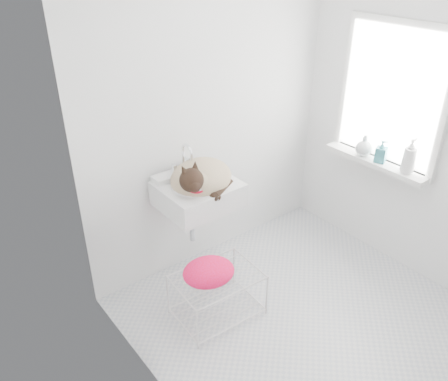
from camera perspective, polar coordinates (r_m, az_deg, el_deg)
floor at (r=3.48m, az=8.93°, el=-14.63°), size 2.20×2.00×0.02m
back_wall at (r=3.46m, az=-1.56°, el=9.95°), size 2.20×0.02×2.50m
right_wall at (r=3.63m, az=22.81°, el=8.61°), size 0.02×2.00×2.50m
left_wall at (r=2.15m, az=-9.22°, el=-3.14°), size 0.02×2.00×2.50m
window_glass at (r=3.68m, az=20.34°, el=11.01°), size 0.01×0.80×1.00m
window_frame at (r=3.67m, az=20.21°, el=10.97°), size 0.04×0.90×1.10m
windowsill at (r=3.80m, az=18.38°, el=3.41°), size 0.16×0.88×0.04m
sink at (r=3.25m, az=-3.30°, el=0.90°), size 0.55×0.48×0.22m
faucet at (r=3.32m, az=-5.15°, el=4.19°), size 0.20×0.14×0.20m
cat at (r=3.22m, az=-2.97°, el=1.49°), size 0.54×0.47×0.31m
wire_rack at (r=3.32m, az=-0.85°, el=-13.19°), size 0.60×0.44×0.34m
towel at (r=3.14m, az=-1.91°, el=-10.78°), size 0.42×0.34×0.15m
bottle_a at (r=3.66m, az=21.80°, el=2.10°), size 0.10×0.10×0.23m
bottle_b at (r=3.76m, az=18.85°, el=3.42°), size 0.10×0.10×0.18m
bottle_c at (r=3.84m, az=16.94°, el=4.26°), size 0.18×0.18×0.17m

